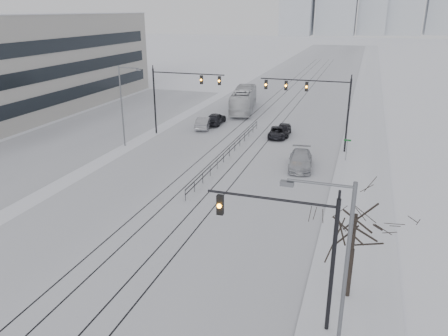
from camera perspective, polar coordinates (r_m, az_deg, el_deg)
road at (r=74.46m, az=7.67°, el=8.50°), size 22.00×260.00×0.02m
sidewalk_east at (r=73.31m, az=18.17°, el=7.56°), size 5.00×260.00×0.16m
curb at (r=73.34m, az=16.25°, el=7.75°), size 0.10×260.00×0.12m
parking_strip at (r=59.13m, az=-16.68°, el=4.83°), size 14.00×60.00×0.03m
tram_rails at (r=55.42m, az=3.79°, el=4.66°), size 5.30×180.00×0.01m
traffic_mast_near at (r=20.62m, az=9.69°, el=-9.64°), size 6.10×0.37×7.00m
traffic_mast_ne at (r=47.92m, az=12.02°, el=8.88°), size 9.60×0.37×8.00m
traffic_mast_nw at (r=53.23m, az=-6.23°, el=10.08°), size 9.10×0.37×8.00m
street_light_east at (r=17.60m, az=14.58°, el=-13.21°), size 2.73×0.25×9.00m
street_light_west at (r=49.74m, az=-12.97°, el=8.56°), size 2.73×0.25×9.00m
bare_tree at (r=23.20m, az=16.76°, el=-6.93°), size 4.40×4.40×6.10m
median_fence at (r=46.04m, az=0.71°, el=2.14°), size 0.06×24.00×1.00m
street_sign at (r=45.76m, az=15.75°, el=2.67°), size 0.70×0.06×2.40m
sedan_sb_inner at (r=59.16m, az=-1.11°, el=6.45°), size 1.93×4.64×1.57m
sedan_sb_outer at (r=57.11m, az=-2.63°, el=5.92°), size 2.35×4.83×1.53m
sedan_nb_front at (r=53.40m, az=7.02°, el=4.62°), size 2.36×4.57×1.23m
sedan_nb_right at (r=43.26m, az=9.95°, el=1.00°), size 2.80×5.65×1.58m
sedan_nb_far at (r=54.37m, az=7.74°, el=4.97°), size 1.89×4.26×1.42m
box_truck at (r=66.94m, az=2.56°, el=8.86°), size 4.85×12.66×3.44m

